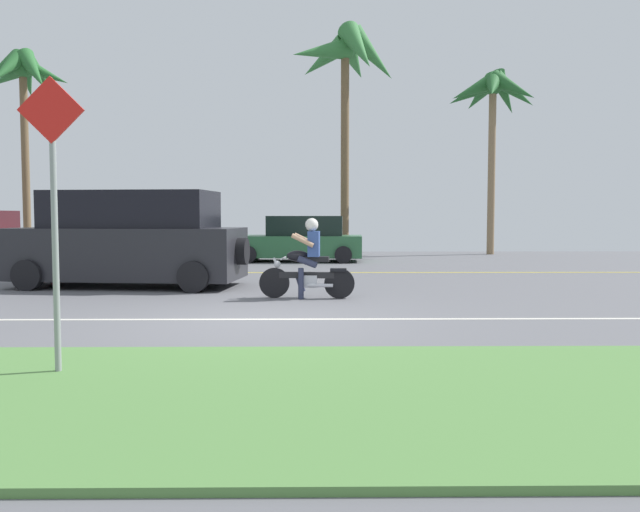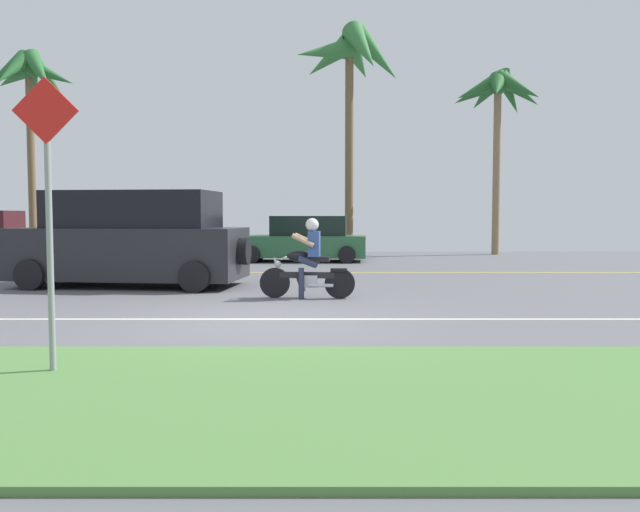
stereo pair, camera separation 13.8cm
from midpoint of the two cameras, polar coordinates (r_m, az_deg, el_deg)
name	(u,v)px [view 1 (the left image)]	position (r m, az deg, el deg)	size (l,w,h in m)	color
ground	(273,296)	(12.58, -4.48, -3.56)	(56.00, 30.00, 0.04)	slate
grass_median	(222,396)	(5.63, -9.36, -12.09)	(56.00, 3.80, 0.06)	#548442
lane_line_near	(261,319)	(9.70, -5.63, -5.57)	(50.40, 0.12, 0.01)	silver
lane_line_far	(284,273)	(17.45, -3.42, -1.47)	(50.40, 0.12, 0.01)	yellow
motorcyclist	(308,264)	(12.04, -1.43, -0.75)	(1.79, 0.58, 1.50)	black
suv_nearby	(130,240)	(14.64, -16.69, 1.32)	(5.18, 2.63, 2.07)	#232328
parked_car_1	(160,239)	(23.72, -14.13, 1.44)	(4.13, 2.06, 1.48)	#2D663D
parked_car_2	(300,240)	(21.72, -1.96, 1.41)	(4.38, 2.17, 1.52)	#2D663D
palm_tree_0	(346,63)	(25.58, 2.12, 16.64)	(4.36, 4.35, 8.74)	brown
palm_tree_1	(493,97)	(26.92, 14.83, 13.42)	(3.78, 3.78, 7.34)	#846B4C
palm_tree_2	(23,81)	(28.00, -24.83, 13.82)	(3.68, 3.66, 7.83)	brown
street_sign	(54,197)	(6.62, -22.99, 4.77)	(0.62, 0.06, 2.84)	gray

